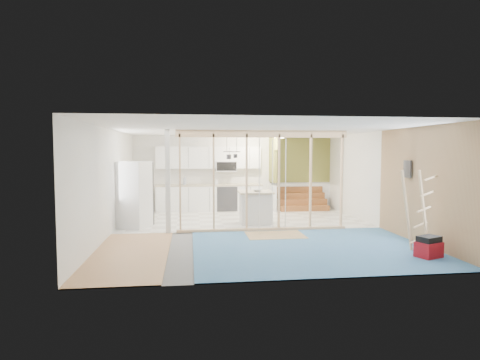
{
  "coord_description": "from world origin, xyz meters",
  "views": [
    {
      "loc": [
        -1.55,
        -10.07,
        2.04
      ],
      "look_at": [
        -0.21,
        0.6,
        1.29
      ],
      "focal_mm": 30.0,
      "sensor_mm": 36.0,
      "label": 1
    }
  ],
  "objects": [
    {
      "name": "soap_bottle_a",
      "position": [
        -1.73,
        3.64,
        1.09
      ],
      "size": [
        0.15,
        0.15,
        0.32
      ],
      "primitive_type": "imported",
      "rotation": [
        0.0,
        0.0,
        0.2
      ],
      "color": "#AAB2BD",
      "rests_on": "base_cabinets"
    },
    {
      "name": "green_partition",
      "position": [
        2.04,
        3.66,
        0.94
      ],
      "size": [
        2.25,
        1.51,
        2.6
      ],
      "color": "olive",
      "rests_on": "room"
    },
    {
      "name": "bowl",
      "position": [
        0.33,
        0.98,
        0.96
      ],
      "size": [
        0.3,
        0.3,
        0.07
      ],
      "primitive_type": "imported",
      "rotation": [
        0.0,
        0.0,
        -0.13
      ],
      "color": "silver",
      "rests_on": "island"
    },
    {
      "name": "ladder",
      "position": [
        3.04,
        -2.5,
        0.86
      ],
      "size": [
        0.88,
        0.18,
        1.67
      ],
      "rotation": [
        0.0,
        0.0,
        0.36
      ],
      "color": "beige",
      "rests_on": "room"
    },
    {
      "name": "stud_frame",
      "position": [
        -0.22,
        -0.0,
        1.58
      ],
      "size": [
        4.66,
        0.14,
        2.6
      ],
      "color": "beige",
      "rests_on": "room"
    },
    {
      "name": "upper_cabinets",
      "position": [
        -0.84,
        3.82,
        1.82
      ],
      "size": [
        3.6,
        0.41,
        0.85
      ],
      "color": "white",
      "rests_on": "room"
    },
    {
      "name": "floor_overlays",
      "position": [
        0.07,
        0.06,
        0.01
      ],
      "size": [
        7.0,
        8.0,
        0.03
      ],
      "color": "white",
      "rests_on": "room"
    },
    {
      "name": "sheathing_panel",
      "position": [
        3.48,
        -2.0,
        1.3
      ],
      "size": [
        0.02,
        4.0,
        2.6
      ],
      "primitive_type": "cube",
      "color": "tan",
      "rests_on": "room"
    },
    {
      "name": "pot_rack",
      "position": [
        -0.31,
        1.89,
        2.0
      ],
      "size": [
        0.52,
        0.52,
        0.72
      ],
      "color": "black",
      "rests_on": "room"
    },
    {
      "name": "room",
      "position": [
        0.0,
        0.0,
        1.3
      ],
      "size": [
        7.01,
        8.01,
        2.61
      ],
      "color": "slate",
      "rests_on": "ground"
    },
    {
      "name": "fridge",
      "position": [
        -3.06,
        0.9,
        0.89
      ],
      "size": [
        1.02,
        0.98,
        1.79
      ],
      "rotation": [
        0.0,
        0.0,
        -0.39
      ],
      "color": "white",
      "rests_on": "room"
    },
    {
      "name": "island",
      "position": [
        0.29,
        1.1,
        0.46
      ],
      "size": [
        0.98,
        0.98,
        0.93
      ],
      "rotation": [
        0.0,
        0.0,
        -0.03
      ],
      "color": "silver",
      "rests_on": "room"
    },
    {
      "name": "toolbox",
      "position": [
        3.0,
        -2.99,
        0.2
      ],
      "size": [
        0.54,
        0.48,
        0.43
      ],
      "rotation": [
        0.0,
        0.0,
        0.37
      ],
      "color": "maroon",
      "rests_on": "room"
    },
    {
      "name": "soap_bottle_b",
      "position": [
        -0.65,
        3.61,
        1.03
      ],
      "size": [
        0.09,
        0.1,
        0.2
      ],
      "primitive_type": "imported",
      "rotation": [
        0.0,
        0.0,
        0.04
      ],
      "color": "silver",
      "rests_on": "base_cabinets"
    },
    {
      "name": "base_cabinets",
      "position": [
        -1.61,
        3.36,
        0.47
      ],
      "size": [
        4.45,
        2.24,
        0.93
      ],
      "color": "white",
      "rests_on": "room"
    },
    {
      "name": "ceiling_light",
      "position": [
        1.4,
        3.0,
        2.54
      ],
      "size": [
        0.32,
        0.32,
        0.08
      ],
      "primitive_type": "cylinder",
      "color": "#FFEABF",
      "rests_on": "room"
    },
    {
      "name": "electrical_panel",
      "position": [
        3.43,
        -1.4,
        1.65
      ],
      "size": [
        0.04,
        0.3,
        0.4
      ],
      "primitive_type": "cube",
      "color": "#3B3C40",
      "rests_on": "room"
    }
  ]
}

